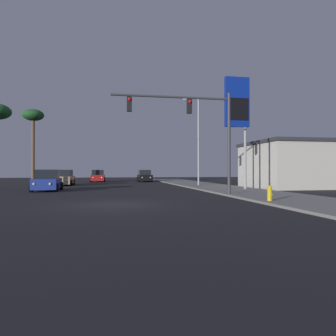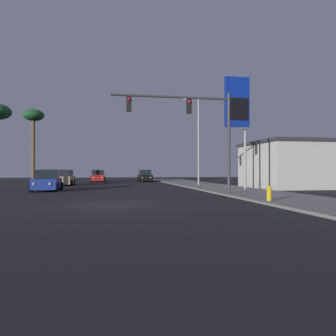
{
  "view_description": "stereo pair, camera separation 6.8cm",
  "coord_description": "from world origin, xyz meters",
  "px_view_note": "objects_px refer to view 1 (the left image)",
  "views": [
    {
      "loc": [
        -0.33,
        -15.68,
        1.62
      ],
      "look_at": [
        5.17,
        13.89,
        1.83
      ],
      "focal_mm": 35.0,
      "sensor_mm": 36.0,
      "label": 1
    },
    {
      "loc": [
        -0.26,
        -15.69,
        1.62
      ],
      "look_at": [
        5.17,
        13.89,
        1.83
      ],
      "focal_mm": 35.0,
      "sensor_mm": 36.0,
      "label": 2
    }
  ],
  "objects_px": {
    "car_blue": "(47,181)",
    "car_tan": "(64,178)",
    "gas_station_sign": "(237,108)",
    "palm_tree_mid": "(33,119)",
    "car_red": "(98,176)",
    "car_black": "(145,176)",
    "traffic_light_mast": "(196,121)",
    "street_lamp": "(197,136)",
    "fire_hydrant": "(270,193)"
  },
  "relations": [
    {
      "from": "car_blue",
      "to": "car_tan",
      "type": "relative_size",
      "value": 1.0
    },
    {
      "from": "gas_station_sign",
      "to": "palm_tree_mid",
      "type": "bearing_deg",
      "value": 141.47
    },
    {
      "from": "car_tan",
      "to": "car_red",
      "type": "bearing_deg",
      "value": -105.31
    },
    {
      "from": "gas_station_sign",
      "to": "palm_tree_mid",
      "type": "relative_size",
      "value": 1.04
    },
    {
      "from": "car_black",
      "to": "car_tan",
      "type": "bearing_deg",
      "value": 45.58
    },
    {
      "from": "traffic_light_mast",
      "to": "palm_tree_mid",
      "type": "bearing_deg",
      "value": 125.34
    },
    {
      "from": "car_black",
      "to": "street_lamp",
      "type": "height_order",
      "value": "street_lamp"
    },
    {
      "from": "car_tan",
      "to": "traffic_light_mast",
      "type": "xyz_separation_m",
      "value": [
        10.12,
        -16.53,
        3.98
      ]
    },
    {
      "from": "traffic_light_mast",
      "to": "car_blue",
      "type": "bearing_deg",
      "value": 145.29
    },
    {
      "from": "street_lamp",
      "to": "palm_tree_mid",
      "type": "relative_size",
      "value": 1.04
    },
    {
      "from": "car_black",
      "to": "car_red",
      "type": "distance_m",
      "value": 6.59
    },
    {
      "from": "street_lamp",
      "to": "fire_hydrant",
      "type": "relative_size",
      "value": 11.84
    },
    {
      "from": "car_tan",
      "to": "traffic_light_mast",
      "type": "bearing_deg",
      "value": 123.34
    },
    {
      "from": "car_black",
      "to": "traffic_light_mast",
      "type": "xyz_separation_m",
      "value": [
        0.26,
        -26.71,
        3.98
      ]
    },
    {
      "from": "car_red",
      "to": "palm_tree_mid",
      "type": "height_order",
      "value": "palm_tree_mid"
    },
    {
      "from": "palm_tree_mid",
      "to": "car_black",
      "type": "bearing_deg",
      "value": 27.41
    },
    {
      "from": "gas_station_sign",
      "to": "car_red",
      "type": "bearing_deg",
      "value": 117.34
    },
    {
      "from": "street_lamp",
      "to": "palm_tree_mid",
      "type": "height_order",
      "value": "street_lamp"
    },
    {
      "from": "car_black",
      "to": "traffic_light_mast",
      "type": "distance_m",
      "value": 27.01
    },
    {
      "from": "traffic_light_mast",
      "to": "gas_station_sign",
      "type": "distance_m",
      "value": 6.98
    },
    {
      "from": "car_blue",
      "to": "car_tan",
      "type": "bearing_deg",
      "value": -92.24
    },
    {
      "from": "fire_hydrant",
      "to": "car_tan",
      "type": "bearing_deg",
      "value": 119.94
    },
    {
      "from": "traffic_light_mast",
      "to": "fire_hydrant",
      "type": "bearing_deg",
      "value": -65.36
    },
    {
      "from": "street_lamp",
      "to": "fire_hydrant",
      "type": "distance_m",
      "value": 18.26
    },
    {
      "from": "car_black",
      "to": "traffic_light_mast",
      "type": "relative_size",
      "value": 0.56
    },
    {
      "from": "car_blue",
      "to": "palm_tree_mid",
      "type": "bearing_deg",
      "value": -75.29
    },
    {
      "from": "car_blue",
      "to": "car_black",
      "type": "distance_m",
      "value": 22.02
    },
    {
      "from": "traffic_light_mast",
      "to": "street_lamp",
      "type": "distance_m",
      "value": 13.02
    },
    {
      "from": "car_tan",
      "to": "fire_hydrant",
      "type": "xyz_separation_m",
      "value": [
        12.46,
        -21.64,
        -0.27
      ]
    },
    {
      "from": "traffic_light_mast",
      "to": "street_lamp",
      "type": "bearing_deg",
      "value": 74.05
    },
    {
      "from": "traffic_light_mast",
      "to": "street_lamp",
      "type": "xyz_separation_m",
      "value": [
        3.58,
        12.51,
        0.37
      ]
    },
    {
      "from": "traffic_light_mast",
      "to": "fire_hydrant",
      "type": "xyz_separation_m",
      "value": [
        2.34,
        -5.1,
        -4.26
      ]
    },
    {
      "from": "car_tan",
      "to": "street_lamp",
      "type": "distance_m",
      "value": 14.93
    },
    {
      "from": "car_tan",
      "to": "car_red",
      "type": "height_order",
      "value": "same"
    },
    {
      "from": "traffic_light_mast",
      "to": "car_red",
      "type": "bearing_deg",
      "value": 104.14
    },
    {
      "from": "car_red",
      "to": "traffic_light_mast",
      "type": "distance_m",
      "value": 28.28
    },
    {
      "from": "car_red",
      "to": "gas_station_sign",
      "type": "relative_size",
      "value": 0.48
    },
    {
      "from": "street_lamp",
      "to": "gas_station_sign",
      "type": "height_order",
      "value": "same"
    },
    {
      "from": "car_red",
      "to": "fire_hydrant",
      "type": "bearing_deg",
      "value": 106.73
    },
    {
      "from": "car_red",
      "to": "street_lamp",
      "type": "bearing_deg",
      "value": 126.27
    },
    {
      "from": "street_lamp",
      "to": "fire_hydrant",
      "type": "height_order",
      "value": "street_lamp"
    },
    {
      "from": "car_tan",
      "to": "palm_tree_mid",
      "type": "relative_size",
      "value": 0.5
    },
    {
      "from": "traffic_light_mast",
      "to": "fire_hydrant",
      "type": "relative_size",
      "value": 10.08
    },
    {
      "from": "car_blue",
      "to": "car_red",
      "type": "xyz_separation_m",
      "value": [
        3.35,
        20.09,
        0.0
      ]
    },
    {
      "from": "traffic_light_mast",
      "to": "gas_station_sign",
      "type": "relative_size",
      "value": 0.85
    },
    {
      "from": "car_blue",
      "to": "car_red",
      "type": "relative_size",
      "value": 1.0
    },
    {
      "from": "car_tan",
      "to": "gas_station_sign",
      "type": "xyz_separation_m",
      "value": [
        14.85,
        -11.75,
        5.86
      ]
    },
    {
      "from": "street_lamp",
      "to": "car_blue",
      "type": "bearing_deg",
      "value": -158.41
    },
    {
      "from": "palm_tree_mid",
      "to": "street_lamp",
      "type": "bearing_deg",
      "value": -22.13
    },
    {
      "from": "car_red",
      "to": "gas_station_sign",
      "type": "distance_m",
      "value": 25.86
    }
  ]
}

